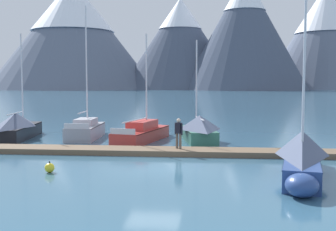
{
  "coord_description": "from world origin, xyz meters",
  "views": [
    {
      "loc": [
        2.9,
        -19.23,
        4.03
      ],
      "look_at": [
        0.0,
        6.0,
        2.0
      ],
      "focal_mm": 45.25,
      "sensor_mm": 36.0,
      "label": 1
    }
  ],
  "objects": [
    {
      "name": "dock",
      "position": [
        0.0,
        4.0,
        0.15
      ],
      "size": [
        27.13,
        2.4,
        0.3
      ],
      "color": "brown",
      "rests_on": "ground"
    },
    {
      "name": "mountain_central_massif",
      "position": [
        -17.22,
        215.1,
        25.59
      ],
      "size": [
        66.14,
        66.14,
        49.83
      ],
      "color": "#424C60",
      "rests_on": "ground"
    },
    {
      "name": "person_on_dock",
      "position": [
        0.81,
        4.13,
        1.26
      ],
      "size": [
        0.48,
        0.41,
        1.69
      ],
      "color": "brown",
      "rests_on": "dock"
    },
    {
      "name": "mountain_shoulder_ridge",
      "position": [
        16.54,
        199.42,
        29.43
      ],
      "size": [
        63.73,
        63.73,
        57.6
      ],
      "color": "#424C60",
      "rests_on": "ground"
    },
    {
      "name": "mountain_west_summit",
      "position": [
        -76.92,
        211.52,
        31.6
      ],
      "size": [
        92.98,
        92.98,
        59.98
      ],
      "color": "slate",
      "rests_on": "ground"
    },
    {
      "name": "sailboat_mid_dock_port",
      "position": [
        -2.03,
        9.39,
        0.55
      ],
      "size": [
        3.23,
        7.54,
        7.32
      ],
      "color": "#B2332D",
      "rests_on": "ground"
    },
    {
      "name": "mooring_buoy_channel_marker",
      "position": [
        -4.45,
        -1.42,
        0.22
      ],
      "size": [
        0.43,
        0.43,
        0.51
      ],
      "color": "yellow",
      "rests_on": "ground"
    },
    {
      "name": "sailboat_second_berth",
      "position": [
        -6.41,
        10.48,
        0.59
      ],
      "size": [
        2.23,
        6.61,
        9.42
      ],
      "color": "#93939E",
      "rests_on": "ground"
    },
    {
      "name": "mountain_east_summit",
      "position": [
        63.13,
        226.76,
        30.55
      ],
      "size": [
        70.28,
        70.28,
        57.99
      ],
      "color": "slate",
      "rests_on": "ground"
    },
    {
      "name": "sailboat_mid_dock_starboard",
      "position": [
        1.67,
        9.52,
        0.84
      ],
      "size": [
        3.0,
        6.22,
        6.9
      ],
      "color": "#336B56",
      "rests_on": "ground"
    },
    {
      "name": "ground_plane",
      "position": [
        0.0,
        0.0,
        0.0
      ],
      "size": [
        700.0,
        700.0,
        0.0
      ],
      "primitive_type": "plane",
      "color": "#335B75"
    },
    {
      "name": "sailboat_nearest_berth",
      "position": [
        -11.1,
        9.33,
        0.89
      ],
      "size": [
        2.76,
        7.43,
        7.52
      ],
      "color": "black",
      "rests_on": "ground"
    },
    {
      "name": "sailboat_far_berth",
      "position": [
        6.52,
        -0.96,
        0.92
      ],
      "size": [
        2.69,
        7.35,
        7.58
      ],
      "color": "navy",
      "rests_on": "ground"
    }
  ]
}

